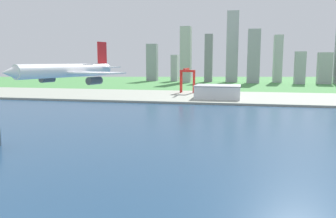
# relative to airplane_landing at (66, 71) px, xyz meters

# --- Properties ---
(ground_plane) EXTENTS (2400.00, 2400.00, 0.00)m
(ground_plane) POSITION_rel_airplane_landing_xyz_m (9.93, 135.79, -43.55)
(ground_plane) COLOR #498E48
(water_bay) EXTENTS (840.00, 360.00, 0.15)m
(water_bay) POSITION_rel_airplane_landing_xyz_m (9.93, 75.79, -43.47)
(water_bay) COLOR navy
(water_bay) RESTS_ON ground
(industrial_pier) EXTENTS (840.00, 140.00, 2.50)m
(industrial_pier) POSITION_rel_airplane_landing_xyz_m (9.93, 325.79, -42.30)
(industrial_pier) COLOR #9DA394
(industrial_pier) RESTS_ON ground
(airplane_landing) EXTENTS (40.18, 44.67, 14.71)m
(airplane_landing) POSITION_rel_airplane_landing_xyz_m (0.00, 0.00, 0.00)
(airplane_landing) COLOR white
(port_crane_red) EXTENTS (20.67, 40.35, 34.57)m
(port_crane_red) POSITION_rel_airplane_landing_xyz_m (-13.37, 362.46, -16.38)
(port_crane_red) COLOR red
(port_crane_red) RESTS_ON industrial_pier
(warehouse_main) EXTENTS (53.77, 42.62, 15.60)m
(warehouse_main) POSITION_rel_airplane_landing_xyz_m (32.70, 302.67, -33.22)
(warehouse_main) COLOR white
(warehouse_main) RESTS_ON industrial_pier
(distant_skyline) EXTENTS (426.11, 69.29, 154.74)m
(distant_skyline) POSITION_rel_airplane_landing_xyz_m (68.91, 650.50, 12.89)
(distant_skyline) COLOR #93969F
(distant_skyline) RESTS_ON ground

